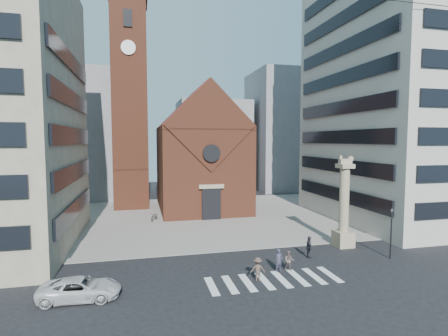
{
  "coord_description": "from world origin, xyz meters",
  "views": [
    {
      "loc": [
        -8.67,
        -26.03,
        10.09
      ],
      "look_at": [
        -0.48,
        8.0,
        7.32
      ],
      "focal_mm": 28.0,
      "sensor_mm": 36.0,
      "label": 1
    }
  ],
  "objects_px": {
    "white_car": "(80,289)",
    "pedestrian_2": "(309,247)",
    "scooter_0": "(154,217)",
    "pedestrian_0": "(279,260)",
    "traffic_light": "(391,232)",
    "lion_column": "(344,211)",
    "pedestrian_1": "(289,261)"
  },
  "relations": [
    {
      "from": "lion_column",
      "to": "pedestrian_1",
      "type": "distance_m",
      "value": 9.25
    },
    {
      "from": "white_car",
      "to": "pedestrian_2",
      "type": "relative_size",
      "value": 2.63
    },
    {
      "from": "pedestrian_1",
      "to": "scooter_0",
      "type": "distance_m",
      "value": 21.73
    },
    {
      "from": "pedestrian_2",
      "to": "scooter_0",
      "type": "height_order",
      "value": "pedestrian_2"
    },
    {
      "from": "white_car",
      "to": "lion_column",
      "type": "bearing_deg",
      "value": -71.87
    },
    {
      "from": "lion_column",
      "to": "pedestrian_2",
      "type": "distance_m",
      "value": 5.82
    },
    {
      "from": "white_car",
      "to": "pedestrian_2",
      "type": "xyz_separation_m",
      "value": [
        17.81,
        3.77,
        0.25
      ]
    },
    {
      "from": "lion_column",
      "to": "pedestrian_0",
      "type": "xyz_separation_m",
      "value": [
        -8.42,
        -4.55,
        -2.57
      ]
    },
    {
      "from": "white_car",
      "to": "scooter_0",
      "type": "distance_m",
      "value": 21.74
    },
    {
      "from": "lion_column",
      "to": "white_car",
      "type": "relative_size",
      "value": 1.73
    },
    {
      "from": "lion_column",
      "to": "pedestrian_2",
      "type": "xyz_separation_m",
      "value": [
        -4.73,
        -2.27,
        -2.51
      ]
    },
    {
      "from": "white_car",
      "to": "pedestrian_0",
      "type": "relative_size",
      "value": 2.82
    },
    {
      "from": "lion_column",
      "to": "pedestrian_2",
      "type": "relative_size",
      "value": 4.57
    },
    {
      "from": "traffic_light",
      "to": "scooter_0",
      "type": "relative_size",
      "value": 2.27
    },
    {
      "from": "pedestrian_0",
      "to": "pedestrian_2",
      "type": "distance_m",
      "value": 4.34
    },
    {
      "from": "pedestrian_1",
      "to": "scooter_0",
      "type": "bearing_deg",
      "value": 138.76
    },
    {
      "from": "lion_column",
      "to": "pedestrian_0",
      "type": "bearing_deg",
      "value": -151.64
    },
    {
      "from": "traffic_light",
      "to": "lion_column",
      "type": "bearing_deg",
      "value": 116.46
    },
    {
      "from": "pedestrian_0",
      "to": "pedestrian_1",
      "type": "bearing_deg",
      "value": -17.3
    },
    {
      "from": "pedestrian_0",
      "to": "traffic_light",
      "type": "bearing_deg",
      "value": -13.75
    },
    {
      "from": "white_car",
      "to": "pedestrian_2",
      "type": "distance_m",
      "value": 18.2
    },
    {
      "from": "white_car",
      "to": "pedestrian_0",
      "type": "bearing_deg",
      "value": -80.82
    },
    {
      "from": "white_car",
      "to": "pedestrian_2",
      "type": "height_order",
      "value": "pedestrian_2"
    },
    {
      "from": "pedestrian_1",
      "to": "white_car",
      "type": "bearing_deg",
      "value": -151.43
    },
    {
      "from": "lion_column",
      "to": "scooter_0",
      "type": "bearing_deg",
      "value": 138.71
    },
    {
      "from": "pedestrian_0",
      "to": "scooter_0",
      "type": "relative_size",
      "value": 0.94
    },
    {
      "from": "white_car",
      "to": "pedestrian_0",
      "type": "xyz_separation_m",
      "value": [
        14.11,
        1.5,
        0.19
      ]
    },
    {
      "from": "lion_column",
      "to": "traffic_light",
      "type": "relative_size",
      "value": 2.02
    },
    {
      "from": "white_car",
      "to": "pedestrian_1",
      "type": "relative_size",
      "value": 3.17
    },
    {
      "from": "pedestrian_0",
      "to": "pedestrian_2",
      "type": "height_order",
      "value": "pedestrian_2"
    },
    {
      "from": "scooter_0",
      "to": "traffic_light",
      "type": "bearing_deg",
      "value": -19.99
    },
    {
      "from": "pedestrian_1",
      "to": "scooter_0",
      "type": "relative_size",
      "value": 0.83
    }
  ]
}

